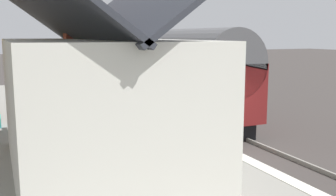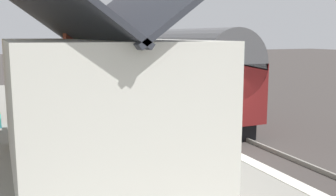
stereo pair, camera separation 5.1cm
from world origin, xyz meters
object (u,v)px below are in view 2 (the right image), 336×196
(bench_by_lamp, at_px, (69,84))
(train, at_px, (185,75))
(bench_mid_platform, at_px, (103,104))
(planter_edge_far, at_px, (124,99))
(station_building, at_px, (93,101))
(planter_under_sign, at_px, (87,113))
(bench_near_building, at_px, (89,95))

(bench_by_lamp, bearing_deg, train, -145.93)
(bench_mid_platform, height_order, planter_edge_far, bench_mid_platform)
(station_building, bearing_deg, bench_mid_platform, -15.97)
(train, height_order, planter_under_sign, train)
(station_building, xyz_separation_m, planter_under_sign, (4.81, -0.83, -1.23))
(planter_under_sign, xyz_separation_m, planter_edge_far, (2.65, -2.21, -0.04))
(station_building, distance_m, bench_near_building, 9.17)
(bench_near_building, distance_m, planter_under_sign, 4.22)
(bench_near_building, xyz_separation_m, bench_mid_platform, (-2.70, 0.03, 0.00))
(train, xyz_separation_m, bench_near_building, (1.80, 4.05, -0.91))
(bench_by_lamp, height_order, planter_edge_far, bench_by_lamp)
(train, xyz_separation_m, bench_mid_platform, (-0.90, 4.08, -0.91))
(station_building, height_order, bench_mid_platform, station_building)
(train, distance_m, station_building, 9.22)
(station_building, bearing_deg, bench_by_lamp, -6.94)
(bench_by_lamp, distance_m, planter_under_sign, 8.60)
(station_building, xyz_separation_m, bench_mid_platform, (6.21, -1.78, -1.20))
(station_building, bearing_deg, planter_edge_far, -22.12)
(bench_near_building, relative_size, bench_by_lamp, 0.99)
(train, relative_size, station_building, 1.21)
(bench_mid_platform, relative_size, planter_edge_far, 1.75)
(bench_near_building, xyz_separation_m, planter_edge_far, (-1.45, -1.22, -0.07))
(bench_near_building, height_order, bench_by_lamp, same)
(station_building, height_order, planter_under_sign, station_building)
(train, distance_m, bench_by_lamp, 7.61)
(bench_near_building, bearing_deg, planter_under_sign, 166.46)
(station_building, height_order, bench_near_building, station_building)
(bench_by_lamp, bearing_deg, bench_near_building, -177.63)
(planter_under_sign, bearing_deg, bench_near_building, -13.54)
(train, bearing_deg, bench_mid_platform, 102.41)
(bench_mid_platform, distance_m, planter_edge_far, 1.77)
(train, bearing_deg, bench_near_building, 66.04)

